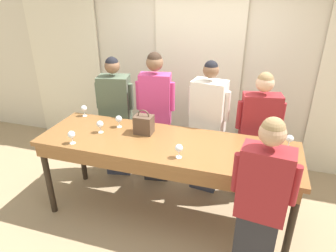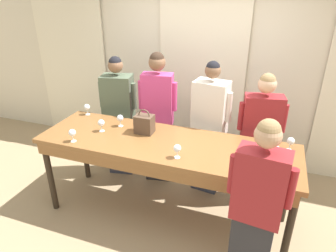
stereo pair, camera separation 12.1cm
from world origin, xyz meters
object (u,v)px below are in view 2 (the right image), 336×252
Objects in this scene: tasting_bar at (164,151)px; guest_pink_top at (158,117)px; handbag at (144,124)px; wine_glass_front_mid at (291,141)px; wine_glass_center_left at (120,118)px; wine_bottle at (268,152)px; wine_glass_front_left at (276,150)px; guest_olive_jacket at (119,117)px; wine_glass_back_left at (87,107)px; guest_striped_shirt at (259,139)px; wine_glass_center_right at (72,133)px; host_pouring at (256,210)px; wine_glass_front_right at (177,149)px; guest_cream_sweater at (209,129)px; wine_glass_center_mid at (101,123)px.

guest_pink_top reaches higher than tasting_bar.
wine_glass_front_mid is (1.54, 0.13, -0.01)m from handbag.
wine_glass_center_left is at bearing 170.12° from handbag.
wine_bottle reaches higher than wine_glass_front_left.
guest_olive_jacket reaches higher than tasting_bar.
handbag is 1.98× the size of wine_glass_front_left.
wine_glass_back_left is 2.17m from guest_striped_shirt.
host_pouring is at bearing -8.82° from wine_glass_center_right.
wine_glass_back_left is at bearing -130.59° from guest_olive_jacket.
wine_glass_front_mid is 1.00× the size of wine_glass_center_left.
wine_glass_front_left reaches higher than tasting_bar.
wine_glass_front_mid is 1.15m from wine_glass_front_right.
guest_pink_top is 0.69m from guest_cream_sweater.
wine_glass_center_mid is (-0.99, 0.26, 0.00)m from wine_glass_front_right.
wine_glass_front_right is at bearing -37.45° from handbag.
wine_bottle is at bearing -11.21° from wine_glass_back_left.
host_pouring reaches higher than wine_glass_center_mid.
guest_cream_sweater reaches higher than guest_olive_jacket.
guest_cream_sweater is (0.68, 0.00, -0.06)m from guest_pink_top.
handbag is at bearing 170.74° from wine_bottle.
wine_glass_front_left is at bearing 2.89° from tasting_bar.
wine_glass_center_left and wine_glass_center_mid have the same top height.
wine_glass_front_right is 0.08× the size of guest_pink_top.
wine_glass_center_right reaches higher than tasting_bar.
tasting_bar is at bearing -114.95° from guest_cream_sweater.
guest_olive_jacket is (-0.63, 0.55, -0.24)m from handbag.
wine_glass_center_left is at bearing -153.15° from guest_cream_sweater.
wine_glass_front_left is at bearing 17.96° from wine_glass_front_right.
wine_glass_front_left is 1.00× the size of wine_glass_center_right.
wine_glass_front_mid is (0.13, 0.23, -0.00)m from wine_glass_front_left.
handbag is 1.98× the size of wine_glass_center_left.
guest_cream_sweater is at bearing 0.00° from guest_olive_jacket.
wine_glass_center_right is 1.03m from guest_olive_jacket.
handbag is 1.37m from guest_striped_shirt.
wine_glass_front_right and wine_glass_back_left have the same top height.
wine_bottle is 2.36× the size of wine_glass_back_left.
guest_striped_shirt is (0.61, 0.00, -0.03)m from guest_cream_sweater.
guest_cream_sweater is (0.11, 0.94, -0.21)m from wine_glass_front_right.
wine_glass_center_mid is at bearing -172.57° from wine_glass_front_mid.
wine_glass_front_left is 0.09× the size of host_pouring.
wine_glass_center_mid and wine_glass_center_right have the same top height.
wine_glass_front_right is (-0.82, -0.18, -0.03)m from wine_bottle.
guest_olive_jacket is 0.95× the size of guest_pink_top.
guest_pink_top is (0.58, 1.00, -0.15)m from wine_glass_center_right.
tasting_bar is 8.28× the size of wine_bottle.
guest_striped_shirt is at bearing 0.00° from guest_olive_jacket.
wine_glass_front_left is 0.69m from host_pouring.
wine_glass_front_mid is 0.08× the size of guest_pink_top.
wine_glass_front_left is at bearing -17.73° from guest_olive_jacket.
guest_striped_shirt reaches higher than wine_glass_center_right.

